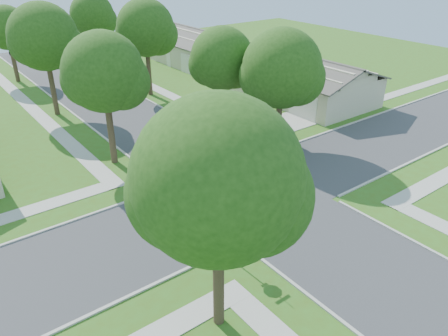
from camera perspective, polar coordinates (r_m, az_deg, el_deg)
name	(u,v)px	position (r m, az deg, el deg)	size (l,w,h in m)	color
ground	(249,193)	(26.75, 3.30, -3.34)	(100.00, 100.00, 0.00)	#3C5C19
road_ns	(249,193)	(26.74, 3.30, -3.33)	(7.00, 100.00, 0.02)	#333335
sidewalk_ne	(140,81)	(50.15, -10.91, 11.12)	(1.20, 40.00, 0.04)	#9E9B91
sidewalk_nw	(26,102)	(46.34, -24.49, 7.80)	(1.20, 40.00, 0.04)	#9E9B91
driveway	(267,128)	(36.23, 5.63, 5.16)	(8.80, 3.60, 0.05)	#9E9B91
stop_sign_sw	(238,229)	(20.08, 1.82, -7.96)	(1.05, 0.80, 2.98)	gray
stop_sign_ne	(258,123)	(31.84, 4.42, 5.90)	(1.05, 0.80, 2.98)	gray
tree_e_near	(222,61)	(33.96, -0.21, 13.75)	(4.97, 4.80, 8.28)	#38281C
tree_e_mid	(146,30)	(43.83, -10.13, 17.26)	(5.59, 5.40, 9.21)	#38281C
tree_e_far	(93,17)	(55.60, -16.76, 18.37)	(5.17, 5.00, 8.72)	#38281C
tree_w_near	(105,76)	(29.35, -15.34, 11.56)	(5.38, 5.20, 8.97)	#38281C
tree_w_mid	(45,40)	(40.41, -22.39, 15.22)	(5.80, 5.60, 9.56)	#38281C
tree_w_far	(8,30)	(53.05, -26.43, 15.85)	(4.76, 4.60, 8.04)	#38281C
tree_sw_corner	(219,186)	(14.85, -0.63, -2.39)	(6.21, 6.00, 9.55)	#38281C
tree_ne_corner	(282,72)	(31.47, 7.59, 12.32)	(5.80, 5.60, 8.66)	#38281C
house_ne_near	(303,83)	(43.79, 10.23, 10.87)	(8.42, 13.60, 4.23)	#B6AB90
house_ne_far	(198,51)	(57.12, -3.37, 15.06)	(8.42, 13.60, 4.23)	#B6AB90
car_driveway	(237,119)	(35.91, 1.70, 6.40)	(1.68, 4.82, 1.59)	#4A160F
car_curb_east	(113,92)	(44.65, -14.31, 9.66)	(1.62, 4.02, 1.37)	black
car_curb_west	(20,52)	(65.83, -25.14, 13.54)	(1.96, 4.82, 1.40)	black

